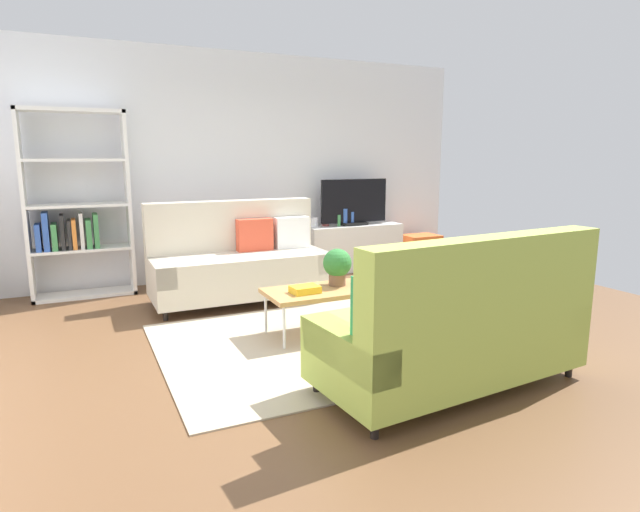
{
  "coord_description": "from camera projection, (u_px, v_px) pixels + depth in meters",
  "views": [
    {
      "loc": [
        -2.04,
        -4.02,
        1.59
      ],
      "look_at": [
        0.06,
        0.47,
        0.65
      ],
      "focal_mm": 29.55,
      "sensor_mm": 36.0,
      "label": 1
    }
  ],
  "objects": [
    {
      "name": "vase_0",
      "position": [
        314.0,
        222.0,
        7.21
      ],
      "size": [
        0.11,
        0.11,
        0.13
      ],
      "primitive_type": "cylinder",
      "color": "silver",
      "rests_on": "tv_console"
    },
    {
      "name": "bottle_0",
      "position": [
        339.0,
        220.0,
        7.26
      ],
      "size": [
        0.05,
        0.05,
        0.16
      ],
      "primitive_type": "cylinder",
      "color": "#3F8C4C",
      "rests_on": "tv_console"
    },
    {
      "name": "bottle_2",
      "position": [
        352.0,
        219.0,
        7.35
      ],
      "size": [
        0.05,
        0.05,
        0.19
      ],
      "primitive_type": "cylinder",
      "color": "#3359B2",
      "rests_on": "tv_console"
    },
    {
      "name": "potted_plant",
      "position": [
        337.0,
        265.0,
        4.82
      ],
      "size": [
        0.26,
        0.26,
        0.34
      ],
      "color": "brown",
      "rests_on": "coffee_table"
    },
    {
      "name": "tv_console",
      "position": [
        353.0,
        247.0,
        7.48
      ],
      "size": [
        1.4,
        0.44,
        0.64
      ],
      "primitive_type": "cube",
      "color": "silver",
      "rests_on": "ground_plane"
    },
    {
      "name": "ground_plane",
      "position": [
        336.0,
        336.0,
        4.72
      ],
      "size": [
        7.68,
        7.68,
        0.0
      ],
      "primitive_type": "plane",
      "color": "brown"
    },
    {
      "name": "bookshelf",
      "position": [
        76.0,
        212.0,
        5.9
      ],
      "size": [
        1.1,
        0.36,
        2.1
      ],
      "color": "white",
      "rests_on": "ground_plane"
    },
    {
      "name": "tv",
      "position": [
        354.0,
        203.0,
        7.34
      ],
      "size": [
        1.0,
        0.2,
        0.64
      ],
      "color": "black",
      "rests_on": "tv_console"
    },
    {
      "name": "area_rug",
      "position": [
        331.0,
        340.0,
        4.61
      ],
      "size": [
        2.9,
        2.2,
        0.01
      ],
      "primitive_type": "cube",
      "color": "tan",
      "rests_on": "ground_plane"
    },
    {
      "name": "table_book_0",
      "position": [
        305.0,
        291.0,
        4.58
      ],
      "size": [
        0.25,
        0.19,
        0.03
      ],
      "primitive_type": "cube",
      "rotation": [
        0.0,
        0.0,
        0.06
      ],
      "color": "gold",
      "rests_on": "coffee_table"
    },
    {
      "name": "table_book_1",
      "position": [
        305.0,
        288.0,
        4.57
      ],
      "size": [
        0.25,
        0.19,
        0.03
      ],
      "primitive_type": "cube",
      "rotation": [
        0.0,
        0.0,
        0.04
      ],
      "color": "gold",
      "rests_on": "table_book_0"
    },
    {
      "name": "couch_beige",
      "position": [
        240.0,
        261.0,
        5.83
      ],
      "size": [
        1.9,
        0.84,
        1.1
      ],
      "rotation": [
        0.0,
        0.0,
        3.14
      ],
      "color": "beige",
      "rests_on": "ground_plane"
    },
    {
      "name": "storage_trunk",
      "position": [
        421.0,
        249.0,
        7.86
      ],
      "size": [
        0.52,
        0.4,
        0.44
      ],
      "primitive_type": "cube",
      "color": "orange",
      "rests_on": "ground_plane"
    },
    {
      "name": "bottle_1",
      "position": [
        345.0,
        217.0,
        7.3
      ],
      "size": [
        0.06,
        0.06,
        0.24
      ],
      "primitive_type": "cylinder",
      "color": "#3359B2",
      "rests_on": "tv_console"
    },
    {
      "name": "couch_green",
      "position": [
        455.0,
        328.0,
        3.58
      ],
      "size": [
        1.96,
        0.99,
        1.1
      ],
      "rotation": [
        0.0,
        0.0,
        0.08
      ],
      "color": "#A3BC4C",
      "rests_on": "ground_plane"
    },
    {
      "name": "wall_far",
      "position": [
        241.0,
        167.0,
        6.94
      ],
      "size": [
        6.4,
        0.12,
        2.9
      ],
      "primitive_type": "cube",
      "color": "silver",
      "rests_on": "ground_plane"
    },
    {
      "name": "coffee_table",
      "position": [
        326.0,
        291.0,
        4.74
      ],
      "size": [
        1.1,
        0.56,
        0.42
      ],
      "color": "#B7844C",
      "rests_on": "ground_plane"
    },
    {
      "name": "vase_1",
      "position": [
        326.0,
        220.0,
        7.28
      ],
      "size": [
        0.1,
        0.1,
        0.16
      ],
      "primitive_type": "cylinder",
      "color": "#B24C4C",
      "rests_on": "tv_console"
    }
  ]
}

